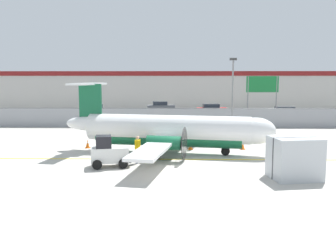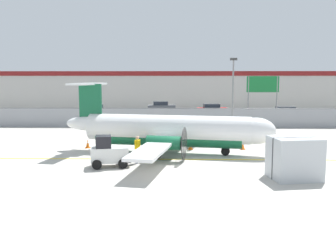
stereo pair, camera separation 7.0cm
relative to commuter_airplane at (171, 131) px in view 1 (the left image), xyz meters
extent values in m
plane|color=#BCB7AD|center=(1.09, -4.04, -1.60)|extent=(140.00, 140.00, 0.00)
cube|color=yellow|center=(1.09, -2.04, -1.60)|extent=(84.00, 0.20, 0.01)
cube|color=gray|center=(1.09, 13.96, -0.60)|extent=(98.00, 0.04, 2.00)
cylinder|color=slate|center=(1.09, 13.96, 0.45)|extent=(98.00, 0.10, 0.10)
cube|color=#38383A|center=(1.09, 25.46, -1.54)|extent=(98.00, 17.00, 0.12)
cube|color=beige|center=(1.09, 43.96, 1.65)|extent=(91.00, 8.00, 6.50)
cube|color=maroon|center=(1.09, 39.96, 4.50)|extent=(91.00, 0.20, 0.80)
cylinder|color=white|center=(-0.27, 0.05, 0.15)|extent=(11.64, 3.92, 1.90)
ellipsoid|color=white|center=(5.67, -1.03, 0.15)|extent=(2.93, 2.25, 1.80)
ellipsoid|color=white|center=(-6.21, 1.13, 0.35)|extent=(3.37, 1.61, 1.05)
cylinder|color=#145938|center=(-0.27, 0.05, -0.38)|extent=(10.40, 3.30, 1.48)
cube|color=white|center=(-0.17, 0.03, -0.42)|extent=(4.43, 16.03, 0.18)
cylinder|color=#145938|center=(0.49, 2.55, -0.42)|extent=(2.33, 1.28, 0.90)
cone|color=black|center=(1.62, 2.35, -0.42)|extent=(0.52, 0.51, 0.44)
cylinder|color=#262626|center=(1.77, 2.32, -0.42)|extent=(0.41, 2.07, 2.10)
cylinder|color=#145938|center=(-0.44, -2.56, -0.42)|extent=(2.33, 1.28, 0.90)
cone|color=black|center=(0.70, -2.77, -0.42)|extent=(0.52, 0.51, 0.44)
cylinder|color=#262626|center=(0.84, -2.80, -0.42)|extent=(0.41, 2.07, 2.10)
cube|color=#145938|center=(-5.92, 1.07, 1.70)|extent=(1.70, 0.48, 3.10)
cube|color=white|center=(-6.06, 1.10, 3.25)|extent=(1.94, 4.92, 0.14)
cylinder|color=#59595B|center=(3.72, -0.67, -0.82)|extent=(0.16, 0.16, 0.97)
cylinder|color=black|center=(3.72, -0.67, -1.30)|extent=(0.63, 0.32, 0.60)
cylinder|color=#59595B|center=(-0.17, 2.28, -0.78)|extent=(0.16, 0.16, 0.90)
cylinder|color=black|center=(-0.17, 2.28, -1.22)|extent=(0.79, 0.35, 0.76)
cylinder|color=#59595B|center=(-0.96, -2.07, -0.78)|extent=(0.16, 0.16, 0.90)
cylinder|color=black|center=(-0.96, -2.07, -1.22)|extent=(0.79, 0.35, 0.76)
cube|color=silver|center=(-3.63, -4.15, -0.87)|extent=(2.38, 1.52, 0.90)
cube|color=black|center=(-3.97, -4.22, -0.07)|extent=(1.08, 1.16, 0.70)
cube|color=black|center=(-2.50, -3.92, -1.17)|extent=(0.38, 1.11, 0.30)
cylinder|color=black|center=(-3.01, -3.41, -1.32)|extent=(0.58, 0.29, 0.56)
cylinder|color=black|center=(-2.77, -4.58, -1.32)|extent=(0.58, 0.29, 0.56)
cylinder|color=black|center=(-4.48, -3.71, -1.32)|extent=(0.58, 0.29, 0.56)
cylinder|color=black|center=(-4.24, -4.88, -1.32)|extent=(0.58, 0.29, 0.56)
cylinder|color=#191E4C|center=(-2.11, -3.23, -1.18)|extent=(0.22, 0.22, 0.85)
cylinder|color=#191E4C|center=(-2.01, -3.05, -1.18)|extent=(0.22, 0.22, 0.85)
cylinder|color=yellow|center=(-2.06, -3.14, -0.45)|extent=(0.47, 0.47, 0.60)
cylinder|color=yellow|center=(-2.18, -3.33, -0.42)|extent=(0.14, 0.14, 0.55)
cylinder|color=yellow|center=(-1.95, -2.95, -0.42)|extent=(0.14, 0.14, 0.55)
sphere|color=tan|center=(-2.06, -3.14, -0.01)|extent=(0.22, 0.22, 0.22)
cube|color=#B7BCC1|center=(6.55, -6.60, -0.50)|extent=(2.69, 2.36, 2.20)
cube|color=#333338|center=(6.55, -6.60, -0.50)|extent=(2.42, 0.47, 2.20)
cube|color=orange|center=(1.40, 1.41, -1.58)|extent=(0.36, 0.36, 0.04)
cone|color=orange|center=(1.40, 1.41, -1.26)|extent=(0.28, 0.28, 0.60)
cylinder|color=white|center=(1.40, 1.41, -1.18)|extent=(0.17, 0.17, 0.08)
cube|color=orange|center=(5.28, 1.54, -1.58)|extent=(0.36, 0.36, 0.04)
cone|color=orange|center=(5.28, 1.54, -1.26)|extent=(0.28, 0.28, 0.60)
cylinder|color=white|center=(5.28, 1.54, -1.18)|extent=(0.17, 0.17, 0.08)
cube|color=orange|center=(-3.50, -1.91, -1.58)|extent=(0.36, 0.36, 0.04)
cone|color=orange|center=(-3.50, -1.91, -1.26)|extent=(0.28, 0.28, 0.60)
cylinder|color=white|center=(-3.50, -1.91, -1.18)|extent=(0.17, 0.17, 0.08)
cube|color=orange|center=(-6.40, 1.86, -1.58)|extent=(0.36, 0.36, 0.04)
cone|color=orange|center=(-6.40, 1.86, -1.26)|extent=(0.28, 0.28, 0.60)
cylinder|color=white|center=(-6.40, 1.86, -1.18)|extent=(0.17, 0.17, 0.08)
cube|color=slate|center=(-10.77, 24.35, -0.86)|extent=(4.33, 2.05, 0.80)
cube|color=#262D38|center=(-10.92, 24.36, -0.18)|extent=(2.32, 1.74, 0.56)
cylinder|color=black|center=(-9.30, 25.13, -1.18)|extent=(0.61, 0.25, 0.60)
cylinder|color=black|center=(-9.45, 23.34, -1.18)|extent=(0.61, 0.25, 0.60)
cylinder|color=black|center=(-12.09, 25.37, -1.18)|extent=(0.61, 0.25, 0.60)
cylinder|color=black|center=(-12.24, 23.57, -1.18)|extent=(0.61, 0.25, 0.60)
cube|color=slate|center=(-2.05, 31.90, -0.86)|extent=(4.36, 2.16, 0.80)
cube|color=#262D38|center=(-2.20, 31.88, -0.18)|extent=(2.36, 1.80, 0.56)
cylinder|color=black|center=(-0.76, 32.95, -1.18)|extent=(0.62, 0.27, 0.60)
cylinder|color=black|center=(-0.55, 31.16, -1.18)|extent=(0.62, 0.27, 0.60)
cylinder|color=black|center=(-3.54, 32.63, -1.18)|extent=(0.62, 0.27, 0.60)
cylinder|color=black|center=(-3.34, 30.84, -1.18)|extent=(0.62, 0.27, 0.60)
cube|color=red|center=(5.36, 26.64, -0.86)|extent=(4.34, 2.08, 0.80)
cube|color=#262D38|center=(5.21, 26.62, -0.18)|extent=(2.33, 1.76, 0.56)
cylinder|color=black|center=(6.67, 27.66, -1.18)|extent=(0.62, 0.25, 0.60)
cylinder|color=black|center=(6.84, 25.87, -1.18)|extent=(0.62, 0.25, 0.60)
cylinder|color=black|center=(3.89, 27.40, -1.18)|extent=(0.62, 0.25, 0.60)
cylinder|color=black|center=(4.05, 25.61, -1.18)|extent=(0.62, 0.25, 0.60)
cube|color=silver|center=(14.20, 21.44, -0.86)|extent=(4.21, 1.73, 0.80)
cube|color=#262D38|center=(14.05, 21.45, -0.18)|extent=(2.21, 1.58, 0.56)
cylinder|color=black|center=(15.61, 22.33, -1.18)|extent=(0.60, 0.20, 0.60)
cylinder|color=black|center=(15.59, 20.53, -1.18)|extent=(0.60, 0.20, 0.60)
cylinder|color=black|center=(12.81, 22.36, -1.18)|extent=(0.60, 0.20, 0.60)
cylinder|color=black|center=(12.79, 20.56, -1.18)|extent=(0.60, 0.20, 0.60)
cylinder|color=slate|center=(6.00, 11.94, 1.90)|extent=(0.16, 0.16, 7.00)
cube|color=#333333|center=(6.00, 11.94, 5.55)|extent=(0.70, 0.30, 0.24)
cylinder|color=slate|center=(8.39, 16.36, 1.15)|extent=(0.14, 0.14, 5.50)
cylinder|color=slate|center=(11.59, 16.36, 1.15)|extent=(0.14, 0.14, 5.50)
cube|color=#14662D|center=(9.99, 16.36, 3.00)|extent=(3.60, 0.10, 1.80)
camera|label=1|loc=(0.33, -25.96, 3.65)|focal=40.00mm
camera|label=2|loc=(0.40, -25.96, 3.65)|focal=40.00mm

